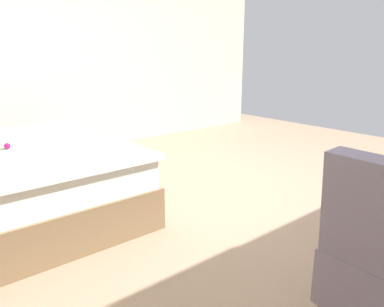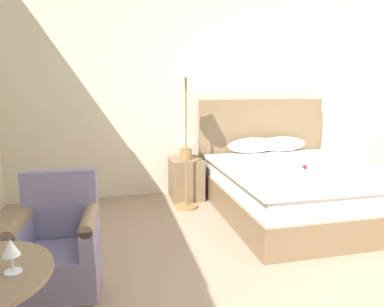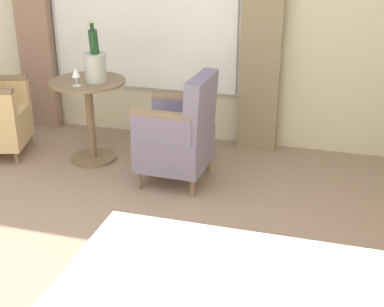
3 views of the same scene
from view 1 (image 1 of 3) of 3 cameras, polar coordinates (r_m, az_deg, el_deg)
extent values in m
plane|color=#9D8168|center=(3.46, 5.70, -7.16)|extent=(7.40, 7.40, 0.00)
cube|color=beige|center=(5.45, -15.68, 17.44)|extent=(0.12, 6.02, 3.13)
sphere|color=#B20F4C|center=(3.16, -26.33, 1.02)|extent=(0.05, 0.05, 0.05)
cylinder|color=#7C6345|center=(2.43, 25.25, -17.18)|extent=(0.04, 0.04, 0.15)
cube|color=slate|center=(2.05, 24.26, -8.69)|extent=(0.11, 0.49, 0.21)
cylinder|color=#7C6345|center=(2.01, 24.58, -6.01)|extent=(0.11, 0.49, 0.09)
camera|label=2|loc=(4.11, 38.11, 14.79)|focal=32.00mm
camera|label=3|loc=(4.44, -36.24, 21.15)|focal=50.00mm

